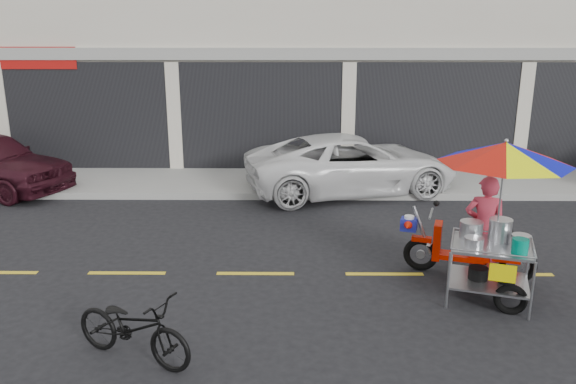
{
  "coord_description": "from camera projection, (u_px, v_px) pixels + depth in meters",
  "views": [
    {
      "loc": [
        -1.42,
        -8.02,
        3.58
      ],
      "look_at": [
        -1.5,
        0.6,
        1.15
      ],
      "focal_mm": 35.0,
      "sensor_mm": 36.0,
      "label": 1
    }
  ],
  "objects": [
    {
      "name": "centerline",
      "position": [
        384.0,
        274.0,
        8.67
      ],
      "size": [
        42.0,
        0.1,
        0.01
      ],
      "primitive_type": "cube",
      "color": "gold",
      "rests_on": "ground"
    },
    {
      "name": "ground",
      "position": [
        384.0,
        274.0,
        8.68
      ],
      "size": [
        90.0,
        90.0,
        0.0
      ],
      "primitive_type": "plane",
      "color": "black"
    },
    {
      "name": "white_pickup",
      "position": [
        352.0,
        164.0,
        12.98
      ],
      "size": [
        5.29,
        3.39,
        1.36
      ],
      "primitive_type": "imported",
      "rotation": [
        0.0,
        0.0,
        1.82
      ],
      "color": "white",
      "rests_on": "ground"
    },
    {
      "name": "shophouse_block",
      "position": [
        428.0,
        12.0,
        17.69
      ],
      "size": [
        36.0,
        8.11,
        10.4
      ],
      "color": "beige",
      "rests_on": "ground"
    },
    {
      "name": "near_bicycle",
      "position": [
        133.0,
        327.0,
        6.3
      ],
      "size": [
        1.65,
        1.16,
        0.82
      ],
      "primitive_type": "imported",
      "rotation": [
        0.0,
        0.0,
        1.13
      ],
      "color": "black",
      "rests_on": "ground"
    },
    {
      "name": "food_vendor_rig",
      "position": [
        494.0,
        195.0,
        7.75
      ],
      "size": [
        2.24,
        2.26,
        2.28
      ],
      "rotation": [
        0.0,
        0.0,
        -0.31
      ],
      "color": "black",
      "rests_on": "ground"
    },
    {
      "name": "sidewalk",
      "position": [
        350.0,
        180.0,
        13.95
      ],
      "size": [
        45.0,
        3.0,
        0.15
      ],
      "primitive_type": "cube",
      "color": "gray",
      "rests_on": "ground"
    }
  ]
}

